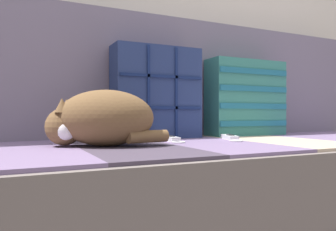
{
  "coord_description": "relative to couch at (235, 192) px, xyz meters",
  "views": [
    {
      "loc": [
        -0.82,
        -0.97,
        0.53
      ],
      "look_at": [
        -0.34,
        0.04,
        0.52
      ],
      "focal_mm": 35.0,
      "sensor_mm": 36.0,
      "label": 1
    }
  ],
  "objects": [
    {
      "name": "sofa_backrest",
      "position": [
        0.0,
        0.36,
        0.49
      ],
      "size": [
        1.98,
        0.14,
        0.56
      ],
      "color": "slate",
      "rests_on": "couch"
    },
    {
      "name": "game_remote_far",
      "position": [
        -0.01,
        0.02,
        0.22
      ],
      "size": [
        0.11,
        0.2,
        0.02
      ],
      "color": "white",
      "rests_on": "couch"
    },
    {
      "name": "throw_pillow_striped",
      "position": [
        0.23,
        0.22,
        0.4
      ],
      "size": [
        0.41,
        0.14,
        0.37
      ],
      "color": "#337A70",
      "rests_on": "couch"
    },
    {
      "name": "game_remote_near",
      "position": [
        -0.27,
        0.06,
        0.22
      ],
      "size": [
        0.06,
        0.2,
        0.02
      ],
      "color": "white",
      "rests_on": "couch"
    },
    {
      "name": "throw_pillow_quilted",
      "position": [
        -0.26,
        0.22,
        0.41
      ],
      "size": [
        0.38,
        0.14,
        0.39
      ],
      "color": "navy",
      "rests_on": "couch"
    },
    {
      "name": "couch",
      "position": [
        0.0,
        0.0,
        0.0
      ],
      "size": [
        2.03,
        0.87,
        0.42
      ],
      "color": "gray",
      "rests_on": "ground_plane"
    },
    {
      "name": "sleeping_cat",
      "position": [
        -0.56,
        -0.02,
        0.3
      ],
      "size": [
        0.38,
        0.3,
        0.18
      ],
      "color": "brown",
      "rests_on": "couch"
    }
  ]
}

